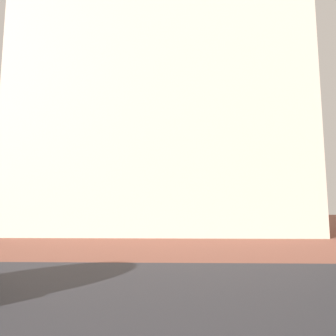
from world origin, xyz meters
name	(u,v)px	position (x,y,z in m)	size (l,w,h in m)	color
ground_plane	(173,270)	(0.00, 10.00, 0.00)	(120.00, 120.00, 0.00)	brown
street_asphalt_strip	(172,288)	(0.00, 7.53, 0.00)	(120.00, 7.83, 0.00)	#2D2D33
landmark_building	(159,106)	(-1.52, 26.54, 12.10)	(25.46, 12.37, 36.57)	beige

